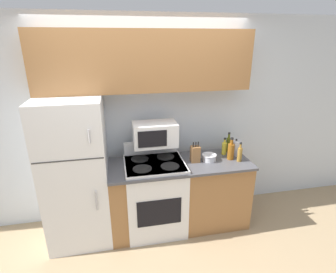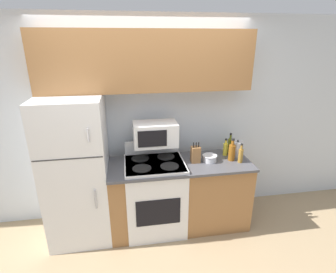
% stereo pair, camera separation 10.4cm
% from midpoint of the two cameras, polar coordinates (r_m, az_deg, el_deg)
% --- Properties ---
extents(ground_plane, '(12.00, 12.00, 0.00)m').
position_cam_midpoint_polar(ground_plane, '(3.34, -3.48, -22.18)').
color(ground_plane, tan).
extents(wall_back, '(8.00, 0.05, 2.55)m').
position_cam_midpoint_polar(wall_back, '(3.34, -5.78, 3.12)').
color(wall_back, silver).
rests_on(wall_back, ground_plane).
extents(lower_cabinets, '(1.69, 0.64, 0.88)m').
position_cam_midpoint_polar(lower_cabinets, '(3.35, 1.56, -12.42)').
color(lower_cabinets, '#9E6B3D').
rests_on(lower_cabinets, ground_plane).
extents(refrigerator, '(0.69, 0.72, 1.71)m').
position_cam_midpoint_polar(refrigerator, '(3.17, -20.19, -7.31)').
color(refrigerator, white).
rests_on(refrigerator, ground_plane).
extents(upper_cabinets, '(2.38, 0.33, 0.66)m').
position_cam_midpoint_polar(upper_cabinets, '(3.01, -5.90, 16.04)').
color(upper_cabinets, '#9E6B3D').
rests_on(upper_cabinets, refrigerator).
extents(stove, '(0.70, 0.62, 1.08)m').
position_cam_midpoint_polar(stove, '(3.28, -3.76, -12.64)').
color(stove, white).
rests_on(stove, ground_plane).
extents(microwave, '(0.51, 0.31, 0.27)m').
position_cam_midpoint_polar(microwave, '(3.07, -3.85, 0.51)').
color(microwave, white).
rests_on(microwave, stove).
extents(knife_block, '(0.11, 0.09, 0.26)m').
position_cam_midpoint_polar(knife_block, '(3.12, 5.00, -3.81)').
color(knife_block, '#9E6B3D').
rests_on(knife_block, lower_cabinets).
extents(bowl, '(0.18, 0.18, 0.08)m').
position_cam_midpoint_polar(bowl, '(3.20, 8.03, -4.49)').
color(bowl, silver).
rests_on(bowl, lower_cabinets).
extents(bottle_vinegar, '(0.06, 0.06, 0.24)m').
position_cam_midpoint_polar(bottle_vinegar, '(3.23, 14.46, -3.70)').
color(bottle_vinegar, olive).
rests_on(bottle_vinegar, lower_cabinets).
extents(bottle_whiskey, '(0.08, 0.08, 0.28)m').
position_cam_midpoint_polar(bottle_whiskey, '(3.25, 12.65, -3.06)').
color(bottle_whiskey, brown).
rests_on(bottle_whiskey, lower_cabinets).
extents(bottle_cooking_spray, '(0.06, 0.06, 0.22)m').
position_cam_midpoint_polar(bottle_cooking_spray, '(3.38, 11.28, -2.44)').
color(bottle_cooking_spray, gold).
rests_on(bottle_cooking_spray, lower_cabinets).
extents(bottle_olive_oil, '(0.06, 0.06, 0.26)m').
position_cam_midpoint_polar(bottle_olive_oil, '(3.47, 12.18, -1.60)').
color(bottle_olive_oil, '#5B6619').
rests_on(bottle_olive_oil, lower_cabinets).
extents(kettle, '(0.14, 0.14, 0.22)m').
position_cam_midpoint_polar(kettle, '(3.39, 13.67, -2.42)').
color(kettle, '#B7B7BC').
rests_on(kettle, lower_cabinets).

